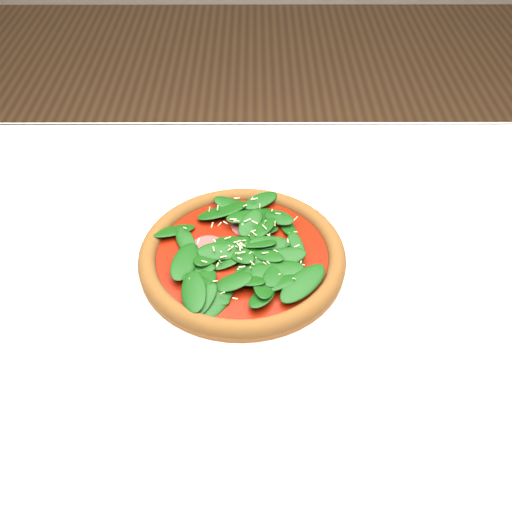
{
  "coord_description": "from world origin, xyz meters",
  "views": [
    {
      "loc": [
        -0.02,
        -0.52,
        1.3
      ],
      "look_at": [
        -0.02,
        0.03,
        0.77
      ],
      "focal_mm": 40.0,
      "sensor_mm": 36.0,
      "label": 1
    }
  ],
  "objects": [
    {
      "name": "ground",
      "position": [
        0.0,
        0.0,
        0.0
      ],
      "size": [
        6.0,
        6.0,
        0.0
      ],
      "primitive_type": "plane",
      "color": "brown",
      "rests_on": "ground"
    },
    {
      "name": "dining_table",
      "position": [
        0.0,
        0.0,
        0.65
      ],
      "size": [
        1.21,
        0.81,
        0.75
      ],
      "color": "white",
      "rests_on": "ground"
    },
    {
      "name": "plate",
      "position": [
        -0.04,
        0.03,
        0.76
      ],
      "size": [
        0.32,
        0.32,
        0.01
      ],
      "color": "silver",
      "rests_on": "dining_table"
    },
    {
      "name": "pizza",
      "position": [
        -0.04,
        0.03,
        0.78
      ],
      "size": [
        0.28,
        0.28,
        0.04
      ],
      "rotation": [
        0.0,
        0.0,
        0.02
      ],
      "color": "#985624",
      "rests_on": "plate"
    },
    {
      "name": "wine_glass",
      "position": [
        -0.3,
        0.02,
        0.9
      ],
      "size": [
        0.09,
        0.09,
        0.22
      ],
      "color": "white",
      "rests_on": "dining_table"
    }
  ]
}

